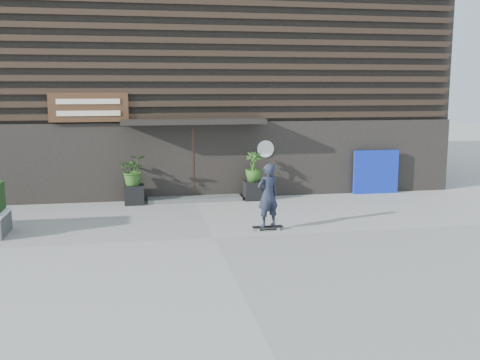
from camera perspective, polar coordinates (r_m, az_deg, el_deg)
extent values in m
plane|color=#9C9994|center=(13.50, -2.73, -5.98)|extent=(80.00, 80.00, 0.00)
cube|color=#50504D|center=(17.94, -4.70, -1.92)|extent=(3.00, 0.80, 0.12)
cube|color=black|center=(17.61, -10.81, -1.48)|extent=(0.60, 0.60, 0.60)
imported|color=#2D591E|center=(17.48, -10.89, 1.03)|extent=(0.86, 0.75, 0.96)
cube|color=black|center=(17.98, 1.39, -1.09)|extent=(0.60, 0.60, 0.60)
imported|color=#2D591E|center=(17.85, 1.40, 1.37)|extent=(0.54, 0.54, 0.96)
cube|color=#0C21A6|center=(19.53, 13.80, 0.81)|extent=(1.59, 0.13, 1.49)
cube|color=black|center=(22.97, -6.22, 10.43)|extent=(18.00, 10.00, 8.00)
cube|color=black|center=(18.08, -4.86, 1.99)|extent=(18.00, 0.12, 2.50)
cube|color=#38281E|center=(17.89, -4.91, 6.57)|extent=(17.60, 0.08, 0.18)
cube|color=#38281E|center=(17.87, -4.93, 7.83)|extent=(17.60, 0.08, 0.18)
cube|color=#38281E|center=(17.86, -4.95, 9.09)|extent=(17.60, 0.08, 0.18)
cube|color=#38281E|center=(17.87, -4.96, 10.34)|extent=(17.60, 0.08, 0.18)
cube|color=#38281E|center=(17.88, -4.98, 11.60)|extent=(17.60, 0.08, 0.18)
cube|color=#38281E|center=(17.90, -5.00, 12.86)|extent=(17.60, 0.08, 0.18)
cube|color=#38281E|center=(17.92, -5.02, 14.11)|extent=(17.60, 0.08, 0.18)
cube|color=#38281E|center=(17.96, -5.04, 15.36)|extent=(17.60, 0.08, 0.18)
cube|color=#38281E|center=(18.00, -5.06, 16.60)|extent=(17.60, 0.08, 0.18)
cube|color=#38281E|center=(18.06, -5.08, 17.83)|extent=(17.60, 0.08, 0.18)
cube|color=black|center=(17.52, -4.78, 6.02)|extent=(4.50, 1.00, 0.15)
cube|color=black|center=(18.25, -4.91, 1.74)|extent=(2.40, 0.30, 2.30)
cube|color=#38281E|center=(18.07, -4.85, 1.66)|extent=(0.06, 0.10, 2.30)
cube|color=#472B19|center=(17.77, -15.30, 7.22)|extent=(2.40, 0.10, 0.90)
cube|color=beige|center=(17.70, -15.35, 7.80)|extent=(1.90, 0.02, 0.16)
cube|color=beige|center=(17.71, -15.30, 6.63)|extent=(1.90, 0.02, 0.16)
cylinder|color=white|center=(18.34, 2.64, 3.22)|extent=(0.56, 0.03, 0.56)
cube|color=black|center=(14.22, 2.86, -4.83)|extent=(0.78, 0.20, 0.02)
cylinder|color=#ACADA8|center=(14.08, 1.92, -5.20)|extent=(0.06, 0.03, 0.06)
cylinder|color=#A5A5A0|center=(14.27, 1.75, -5.00)|extent=(0.06, 0.03, 0.06)
cylinder|color=#ADAEA9|center=(14.20, 3.98, -5.10)|extent=(0.06, 0.03, 0.06)
cylinder|color=#B2B2AD|center=(14.39, 3.78, -4.90)|extent=(0.06, 0.03, 0.06)
imported|color=#1A1F30|center=(14.04, 2.89, -1.58)|extent=(0.68, 0.56, 1.62)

